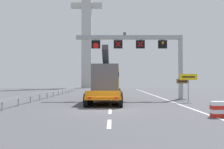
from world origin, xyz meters
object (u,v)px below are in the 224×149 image
Objects in this scene: overhead_lane_gantry at (143,47)px; exit_sign_yellow at (187,80)px; tourist_info_sign_brown at (182,84)px; bridge_pylon_distant at (86,20)px; crash_barrier_striped at (219,109)px; heavy_haul_truck_orange at (106,81)px.

overhead_lane_gantry is 4.42× the size of exit_sign_yellow.
tourist_info_sign_brown is 52.08m from bridge_pylon_distant.
crash_barrier_striped is at bearing -96.07° from tourist_info_sign_brown.
heavy_haul_truck_orange is 14.49m from crash_barrier_striped.
heavy_haul_truck_orange reaches higher than tourist_info_sign_brown.
bridge_pylon_distant reaches higher than heavy_haul_truck_orange.
heavy_haul_truck_orange is 6.27× the size of tourist_info_sign_brown.
bridge_pylon_distant is at bearing 102.77° from crash_barrier_striped.
bridge_pylon_distant is (-13.41, 59.17, 19.04)m from crash_barrier_striped.
crash_barrier_striped is at bearing -79.34° from overhead_lane_gantry.
exit_sign_yellow is 53.87m from bridge_pylon_distant.
overhead_lane_gantry is 6.48m from exit_sign_yellow.
overhead_lane_gantry is at bearing 16.60° from heavy_haul_truck_orange.
crash_barrier_striped is (6.65, -12.78, -1.54)m from heavy_haul_truck_orange.
tourist_info_sign_brown is (0.05, 2.16, -0.43)m from exit_sign_yellow.
overhead_lane_gantry reaches higher than heavy_haul_truck_orange.
overhead_lane_gantry is 5.66m from heavy_haul_truck_orange.
overhead_lane_gantry is 15.19m from crash_barrier_striped.
heavy_haul_truck_orange is at bearing -81.71° from bridge_pylon_distant.
heavy_haul_truck_orange is at bearing -163.40° from overhead_lane_gantry.
exit_sign_yellow is (3.91, -3.63, -3.68)m from overhead_lane_gantry.
tourist_info_sign_brown reaches higher than crash_barrier_striped.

